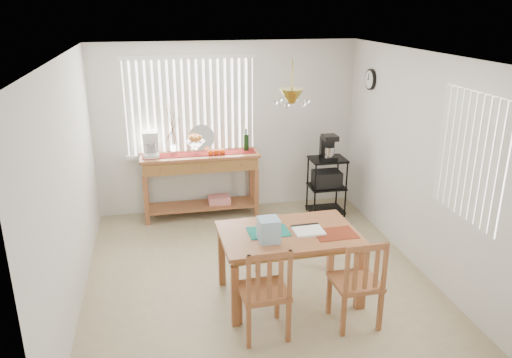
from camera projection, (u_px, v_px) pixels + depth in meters
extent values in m
cube|color=tan|center=(257.00, 277.00, 6.00)|extent=(4.00, 4.50, 0.01)
cube|color=silver|center=(227.00, 127.00, 7.69)|extent=(4.00, 0.10, 2.60)
cube|color=silver|center=(325.00, 280.00, 3.44)|extent=(4.00, 0.10, 2.60)
cube|color=silver|center=(64.00, 187.00, 5.18)|extent=(0.10, 4.50, 2.60)
cube|color=silver|center=(425.00, 163.00, 5.96)|extent=(0.10, 4.50, 2.60)
cube|color=white|center=(257.00, 50.00, 5.12)|extent=(4.00, 4.50, 0.10)
cube|color=white|center=(190.00, 107.00, 7.42)|extent=(1.90, 0.01, 1.40)
cube|color=white|center=(128.00, 109.00, 7.24)|extent=(0.07, 0.03, 1.40)
cube|color=white|center=(136.00, 109.00, 7.26)|extent=(0.07, 0.03, 1.40)
cube|color=white|center=(143.00, 109.00, 7.28)|extent=(0.07, 0.03, 1.40)
cube|color=white|center=(151.00, 109.00, 7.30)|extent=(0.07, 0.03, 1.40)
cube|color=white|center=(158.00, 108.00, 7.32)|extent=(0.07, 0.03, 1.40)
cube|color=white|center=(165.00, 108.00, 7.34)|extent=(0.07, 0.03, 1.40)
cube|color=white|center=(173.00, 108.00, 7.36)|extent=(0.07, 0.03, 1.40)
cube|color=white|center=(180.00, 107.00, 7.38)|extent=(0.07, 0.03, 1.40)
cube|color=white|center=(187.00, 107.00, 7.40)|extent=(0.07, 0.03, 1.40)
cube|color=white|center=(194.00, 107.00, 7.42)|extent=(0.07, 0.03, 1.40)
cube|color=white|center=(201.00, 107.00, 7.44)|extent=(0.07, 0.03, 1.40)
cube|color=white|center=(208.00, 106.00, 7.46)|extent=(0.07, 0.03, 1.40)
cube|color=white|center=(215.00, 106.00, 7.48)|extent=(0.07, 0.03, 1.40)
cube|color=white|center=(222.00, 106.00, 7.50)|extent=(0.07, 0.03, 1.40)
cube|color=white|center=(229.00, 106.00, 7.52)|extent=(0.07, 0.03, 1.40)
cube|color=white|center=(236.00, 105.00, 7.54)|extent=(0.07, 0.03, 1.40)
cube|color=white|center=(243.00, 105.00, 7.56)|extent=(0.07, 0.03, 1.40)
cube|color=white|center=(250.00, 105.00, 7.58)|extent=(0.07, 0.03, 1.40)
cube|color=white|center=(193.00, 154.00, 7.64)|extent=(1.98, 0.06, 0.06)
cube|color=white|center=(188.00, 57.00, 7.15)|extent=(1.98, 0.06, 0.06)
cube|color=white|center=(470.00, 157.00, 5.00)|extent=(0.01, 1.10, 1.30)
cube|color=white|center=(501.00, 173.00, 4.54)|extent=(0.03, 0.07, 1.30)
cube|color=white|center=(494.00, 169.00, 4.64)|extent=(0.03, 0.07, 1.30)
cube|color=white|center=(486.00, 165.00, 4.74)|extent=(0.03, 0.07, 1.30)
cube|color=white|center=(479.00, 162.00, 4.85)|extent=(0.03, 0.07, 1.30)
cube|color=white|center=(472.00, 159.00, 4.95)|extent=(0.03, 0.07, 1.30)
cube|color=white|center=(466.00, 156.00, 5.05)|extent=(0.03, 0.07, 1.30)
cube|color=white|center=(459.00, 153.00, 5.15)|extent=(0.03, 0.07, 1.30)
cube|color=white|center=(453.00, 150.00, 5.25)|extent=(0.03, 0.07, 1.30)
cube|color=white|center=(448.00, 147.00, 5.35)|extent=(0.03, 0.07, 1.30)
cube|color=white|center=(442.00, 144.00, 5.45)|extent=(0.03, 0.07, 1.30)
cylinder|color=black|center=(370.00, 79.00, 7.12)|extent=(0.04, 0.30, 0.30)
cylinder|color=white|center=(369.00, 80.00, 7.11)|extent=(0.01, 0.25, 0.25)
cylinder|color=olive|center=(292.00, 78.00, 4.81)|extent=(0.01, 0.01, 0.34)
cone|color=olive|center=(292.00, 96.00, 4.87)|extent=(0.24, 0.24, 0.14)
sphere|color=white|center=(307.00, 102.00, 4.92)|extent=(0.05, 0.05, 0.05)
sphere|color=white|center=(296.00, 99.00, 5.03)|extent=(0.05, 0.05, 0.05)
sphere|color=white|center=(280.00, 100.00, 5.00)|extent=(0.05, 0.05, 0.05)
sphere|color=white|center=(276.00, 103.00, 4.86)|extent=(0.05, 0.05, 0.05)
sphere|color=white|center=(287.00, 105.00, 4.75)|extent=(0.05, 0.05, 0.05)
sphere|color=white|center=(303.00, 105.00, 4.78)|extent=(0.05, 0.05, 0.05)
cube|color=#9E5D35|center=(200.00, 155.00, 7.42)|extent=(1.76, 0.49, 0.04)
cube|color=olive|center=(200.00, 163.00, 7.46)|extent=(1.69, 0.45, 0.18)
cube|color=#9E5D35|center=(146.00, 201.00, 7.28)|extent=(0.07, 0.07, 0.76)
cube|color=#9E5D35|center=(256.00, 193.00, 7.60)|extent=(0.07, 0.07, 0.76)
cube|color=#9E5D35|center=(146.00, 192.00, 7.64)|extent=(0.07, 0.07, 0.76)
cube|color=#9E5D35|center=(252.00, 184.00, 7.95)|extent=(0.07, 0.07, 0.76)
cube|color=#9E5D35|center=(202.00, 205.00, 7.69)|extent=(1.63, 0.43, 0.03)
cube|color=red|center=(219.00, 200.00, 7.72)|extent=(0.33, 0.24, 0.11)
cube|color=maroon|center=(200.00, 154.00, 7.41)|extent=(1.67, 0.27, 0.01)
cube|color=white|center=(151.00, 155.00, 7.27)|extent=(0.22, 0.26, 0.05)
cube|color=white|center=(151.00, 144.00, 7.31)|extent=(0.22, 0.09, 0.33)
cube|color=white|center=(150.00, 134.00, 7.15)|extent=(0.22, 0.24, 0.08)
cylinder|color=white|center=(151.00, 149.00, 7.21)|extent=(0.14, 0.14, 0.14)
cylinder|color=white|center=(196.00, 151.00, 7.37)|extent=(0.05, 0.05, 0.11)
cone|color=white|center=(196.00, 144.00, 7.33)|extent=(0.29, 0.29, 0.10)
sphere|color=#B03717|center=(199.00, 138.00, 7.31)|extent=(0.09, 0.09, 0.09)
sphere|color=#B03717|center=(195.00, 137.00, 7.35)|extent=(0.09, 0.09, 0.09)
sphere|color=#B03717|center=(192.00, 138.00, 7.29)|extent=(0.09, 0.09, 0.09)
sphere|color=#B03717|center=(196.00, 139.00, 7.25)|extent=(0.09, 0.09, 0.09)
sphere|color=#F9500D|center=(211.00, 152.00, 7.35)|extent=(0.09, 0.09, 0.09)
sphere|color=#F9500D|center=(217.00, 152.00, 7.37)|extent=(0.09, 0.09, 0.09)
sphere|color=#F9500D|center=(222.00, 152.00, 7.38)|extent=(0.09, 0.09, 0.09)
cylinder|color=silver|center=(202.00, 138.00, 7.55)|extent=(0.40, 0.10, 0.39)
cylinder|color=white|center=(173.00, 150.00, 7.37)|extent=(0.09, 0.09, 0.15)
cylinder|color=#4C3823|center=(172.00, 128.00, 7.26)|extent=(0.09, 0.04, 0.49)
cylinder|color=#4C3823|center=(172.00, 126.00, 7.25)|extent=(0.15, 0.07, 0.53)
cylinder|color=#4C3823|center=(172.00, 130.00, 7.27)|extent=(0.19, 0.08, 0.40)
cylinder|color=#4C3823|center=(172.00, 124.00, 7.24)|extent=(0.06, 0.03, 0.60)
cylinder|color=#4C3823|center=(172.00, 131.00, 7.27)|extent=(0.24, 0.11, 0.34)
cylinder|color=black|center=(246.00, 142.00, 7.56)|extent=(0.08, 0.08, 0.25)
cylinder|color=black|center=(246.00, 131.00, 7.50)|extent=(0.03, 0.03, 0.09)
cylinder|color=black|center=(315.00, 192.00, 7.43)|extent=(0.03, 0.03, 0.90)
cylinder|color=black|center=(346.00, 190.00, 7.52)|extent=(0.03, 0.03, 0.90)
cylinder|color=black|center=(307.00, 183.00, 7.78)|extent=(0.03, 0.03, 0.90)
cylinder|color=black|center=(337.00, 181.00, 7.88)|extent=(0.03, 0.03, 0.90)
cube|color=black|center=(328.00, 159.00, 7.51)|extent=(0.53, 0.42, 0.03)
cube|color=black|center=(326.00, 186.00, 7.65)|extent=(0.53, 0.42, 0.03)
cube|color=black|center=(325.00, 210.00, 7.78)|extent=(0.53, 0.42, 0.03)
cube|color=black|center=(327.00, 179.00, 7.61)|extent=(0.40, 0.32, 0.23)
cube|color=black|center=(328.00, 157.00, 7.48)|extent=(0.21, 0.25, 0.05)
cube|color=black|center=(327.00, 147.00, 7.51)|extent=(0.21, 0.08, 0.32)
cube|color=black|center=(329.00, 137.00, 7.37)|extent=(0.21, 0.23, 0.07)
cylinder|color=silver|center=(329.00, 151.00, 7.43)|extent=(0.14, 0.14, 0.14)
cube|color=#9E5D35|center=(288.00, 234.00, 5.36)|extent=(1.49, 0.98, 0.04)
cube|color=olive|center=(288.00, 238.00, 5.38)|extent=(1.38, 0.87, 0.06)
cube|color=#9E5D35|center=(235.00, 296.00, 4.99)|extent=(0.08, 0.08, 0.68)
cube|color=#9E5D35|center=(359.00, 280.00, 5.27)|extent=(0.08, 0.08, 0.68)
cube|color=#9E5D35|center=(222.00, 258.00, 5.74)|extent=(0.08, 0.08, 0.68)
cube|color=#9E5D35|center=(331.00, 246.00, 6.02)|extent=(0.08, 0.08, 0.68)
cube|color=#157A69|center=(268.00, 232.00, 5.36)|extent=(0.45, 0.33, 0.01)
cube|color=maroon|center=(335.00, 234.00, 5.31)|extent=(0.45, 0.33, 0.01)
cube|color=white|center=(309.00, 231.00, 5.35)|extent=(0.32, 0.26, 0.03)
cube|color=black|center=(305.00, 226.00, 5.47)|extent=(0.31, 0.04, 0.03)
cube|color=#94BCD7|center=(269.00, 230.00, 5.11)|extent=(0.21, 0.21, 0.25)
cube|color=#9E5D35|center=(264.00, 291.00, 4.84)|extent=(0.48, 0.48, 0.04)
cube|color=#9E5D35|center=(277.00, 299.00, 5.14)|extent=(0.05, 0.05, 0.45)
cube|color=#9E5D35|center=(240.00, 304.00, 5.05)|extent=(0.05, 0.05, 0.45)
cube|color=#9E5D35|center=(288.00, 322.00, 4.78)|extent=(0.05, 0.05, 0.45)
cube|color=#9E5D35|center=(249.00, 328.00, 4.69)|extent=(0.05, 0.05, 0.45)
cube|color=#9E5D35|center=(290.00, 275.00, 4.60)|extent=(0.04, 0.04, 0.50)
cube|color=#9E5D35|center=(249.00, 280.00, 4.51)|extent=(0.04, 0.04, 0.50)
cube|color=#9E5D35|center=(270.00, 256.00, 4.48)|extent=(0.42, 0.05, 0.07)
cube|color=#9E5D35|center=(281.00, 278.00, 4.59)|extent=(0.04, 0.02, 0.40)
cube|color=#9E5D35|center=(269.00, 280.00, 4.56)|extent=(0.04, 0.02, 0.40)
cube|color=#9E5D35|center=(258.00, 281.00, 4.54)|extent=(0.04, 0.02, 0.40)
cube|color=#9E5D35|center=(355.00, 282.00, 5.01)|extent=(0.46, 0.46, 0.04)
cube|color=#9E5D35|center=(363.00, 290.00, 5.31)|extent=(0.04, 0.04, 0.44)
cube|color=#9E5D35|center=(329.00, 295.00, 5.22)|extent=(0.04, 0.04, 0.44)
cube|color=#9E5D35|center=(380.00, 311.00, 4.95)|extent=(0.04, 0.04, 0.44)
cube|color=#9E5D35|center=(343.00, 316.00, 4.87)|extent=(0.04, 0.04, 0.44)
cube|color=#9E5D35|center=(385.00, 266.00, 4.77)|extent=(0.04, 0.04, 0.50)
cube|color=#9E5D35|center=(347.00, 271.00, 4.69)|extent=(0.04, 0.04, 0.50)
cube|color=#9E5D35|center=(368.00, 248.00, 4.65)|extent=(0.41, 0.04, 0.06)
cube|color=#9E5D35|center=(376.00, 269.00, 4.76)|extent=(0.04, 0.02, 0.40)
cube|color=#9E5D35|center=(366.00, 271.00, 4.74)|extent=(0.04, 0.02, 0.40)
cube|color=#9E5D35|center=(355.00, 272.00, 4.71)|extent=(0.04, 0.02, 0.40)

